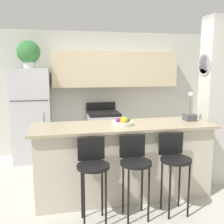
{
  "coord_description": "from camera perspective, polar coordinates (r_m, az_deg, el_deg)",
  "views": [
    {
      "loc": [
        -0.89,
        -3.41,
        1.8
      ],
      "look_at": [
        0.0,
        0.75,
        1.08
      ],
      "focal_mm": 42.0,
      "sensor_mm": 36.0,
      "label": 1
    }
  ],
  "objects": [
    {
      "name": "potted_plant_on_fridge",
      "position": [
        5.23,
        -17.7,
        12.14
      ],
      "size": [
        0.43,
        0.43,
        0.51
      ],
      "color": "silver",
      "rests_on": "refrigerator"
    },
    {
      "name": "counter_bar",
      "position": [
        3.75,
        2.45,
        -10.41
      ],
      "size": [
        2.51,
        0.76,
        1.03
      ],
      "color": "beige",
      "rests_on": "ground_plane"
    },
    {
      "name": "wall_back",
      "position": [
        5.62,
        -1.49,
        6.32
      ],
      "size": [
        5.6,
        0.38,
        2.55
      ],
      "color": "silver",
      "rests_on": "ground_plane"
    },
    {
      "name": "ground_plane",
      "position": [
        3.96,
        2.4,
        -17.51
      ],
      "size": [
        14.0,
        14.0,
        0.0
      ],
      "primitive_type": "plane",
      "color": "beige"
    },
    {
      "name": "bar_stool_mid",
      "position": [
        3.2,
        5.02,
        -11.15
      ],
      "size": [
        0.38,
        0.38,
        0.99
      ],
      "color": "black",
      "rests_on": "ground_plane"
    },
    {
      "name": "stove_range",
      "position": [
        5.48,
        -1.88,
        -4.6
      ],
      "size": [
        0.63,
        0.63,
        1.07
      ],
      "color": "silver",
      "rests_on": "ground_plane"
    },
    {
      "name": "orchid_vase",
      "position": [
        4.02,
        16.58,
        -0.53
      ],
      "size": [
        0.16,
        0.16,
        0.42
      ],
      "color": "#4C4C51",
      "rests_on": "counter_bar"
    },
    {
      "name": "refrigerator",
      "position": [
        5.3,
        -17.06,
        -0.67
      ],
      "size": [
        0.71,
        0.69,
        1.8
      ],
      "color": "silver",
      "rests_on": "ground_plane"
    },
    {
      "name": "pillar_right",
      "position": [
        4.29,
        21.23,
        1.96
      ],
      "size": [
        0.38,
        0.33,
        2.55
      ],
      "color": "silver",
      "rests_on": "ground_plane"
    },
    {
      "name": "bar_stool_left",
      "position": [
        3.09,
        -4.22,
        -11.86
      ],
      "size": [
        0.38,
        0.38,
        0.99
      ],
      "color": "black",
      "rests_on": "ground_plane"
    },
    {
      "name": "fruit_bowl",
      "position": [
        3.55,
        2.4,
        -2.28
      ],
      "size": [
        0.3,
        0.3,
        0.12
      ],
      "color": "silver",
      "rests_on": "counter_bar"
    },
    {
      "name": "bar_stool_right",
      "position": [
        3.37,
        13.44,
        -10.25
      ],
      "size": [
        0.38,
        0.38,
        0.99
      ],
      "color": "black",
      "rests_on": "ground_plane"
    }
  ]
}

